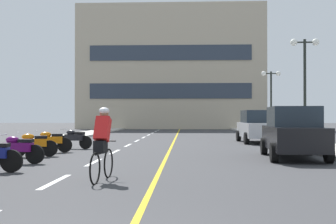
{
  "coord_description": "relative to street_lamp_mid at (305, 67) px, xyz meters",
  "views": [
    {
      "loc": [
        0.96,
        -3.43,
        1.48
      ],
      "look_at": [
        0.12,
        16.19,
        1.68
      ],
      "focal_mm": 45.07,
      "sensor_mm": 36.0,
      "label": 1
    }
  ],
  "objects": [
    {
      "name": "ground_plane",
      "position": [
        -7.0,
        2.8,
        -3.99
      ],
      "size": [
        140.0,
        140.0,
        0.0
      ],
      "primitive_type": "plane",
      "color": "#38383A"
    },
    {
      "name": "curb_left",
      "position": [
        -14.2,
        5.8,
        -3.93
      ],
      "size": [
        2.4,
        72.0,
        0.12
      ],
      "primitive_type": "cube",
      "color": "#B7B2A8",
      "rests_on": "ground"
    },
    {
      "name": "curb_right",
      "position": [
        0.2,
        5.8,
        -3.93
      ],
      "size": [
        2.4,
        72.0,
        0.12
      ],
      "primitive_type": "cube",
      "color": "#B7B2A8",
      "rests_on": "ground"
    },
    {
      "name": "lane_dash_1",
      "position": [
        -9.0,
        -12.2,
        -3.98
      ],
      "size": [
        0.14,
        2.2,
        0.01
      ],
      "primitive_type": "cube",
      "color": "silver",
      "rests_on": "ground"
    },
    {
      "name": "lane_dash_2",
      "position": [
        -9.0,
        -8.2,
        -3.98
      ],
      "size": [
        0.14,
        2.2,
        0.01
      ],
      "primitive_type": "cube",
      "color": "silver",
      "rests_on": "ground"
    },
    {
      "name": "lane_dash_3",
      "position": [
        -9.0,
        -4.2,
        -3.98
      ],
      "size": [
        0.14,
        2.2,
        0.01
      ],
      "primitive_type": "cube",
      "color": "silver",
      "rests_on": "ground"
    },
    {
      "name": "lane_dash_4",
      "position": [
        -9.0,
        -0.2,
        -3.98
      ],
      "size": [
        0.14,
        2.2,
        0.01
      ],
      "primitive_type": "cube",
      "color": "silver",
      "rests_on": "ground"
    },
    {
      "name": "lane_dash_5",
      "position": [
        -9.0,
        3.8,
        -3.98
      ],
      "size": [
        0.14,
        2.2,
        0.01
      ],
      "primitive_type": "cube",
      "color": "silver",
      "rests_on": "ground"
    },
    {
      "name": "lane_dash_6",
      "position": [
        -9.0,
        7.8,
        -3.98
      ],
      "size": [
        0.14,
        2.2,
        0.01
      ],
      "primitive_type": "cube",
      "color": "silver",
      "rests_on": "ground"
    },
    {
      "name": "lane_dash_7",
      "position": [
        -9.0,
        11.8,
        -3.98
      ],
      "size": [
        0.14,
        2.2,
        0.01
      ],
      "primitive_type": "cube",
      "color": "silver",
      "rests_on": "ground"
    },
    {
      "name": "lane_dash_8",
      "position": [
        -9.0,
        15.8,
        -3.98
      ],
      "size": [
        0.14,
        2.2,
        0.01
      ],
      "primitive_type": "cube",
      "color": "silver",
      "rests_on": "ground"
    },
    {
      "name": "lane_dash_9",
      "position": [
        -9.0,
        19.8,
        -3.98
      ],
      "size": [
        0.14,
        2.2,
        0.01
      ],
      "primitive_type": "cube",
      "color": "silver",
      "rests_on": "ground"
    },
    {
      "name": "lane_dash_10",
      "position": [
        -9.0,
        23.8,
        -3.98
      ],
      "size": [
        0.14,
        2.2,
        0.01
      ],
      "primitive_type": "cube",
      "color": "silver",
      "rests_on": "ground"
    },
    {
      "name": "lane_dash_11",
      "position": [
        -9.0,
        27.8,
        -3.98
      ],
      "size": [
        0.14,
        2.2,
        0.01
      ],
      "primitive_type": "cube",
      "color": "silver",
      "rests_on": "ground"
    },
    {
      "name": "centre_line_yellow",
      "position": [
        -6.75,
        5.8,
        -3.98
      ],
      "size": [
        0.12,
        66.0,
        0.01
      ],
      "primitive_type": "cube",
      "color": "gold",
      "rests_on": "ground"
    },
    {
      "name": "office_building",
      "position": [
        -7.85,
        31.05,
        3.36
      ],
      "size": [
        22.22,
        8.63,
        14.7
      ],
      "color": "#BCAD93",
      "rests_on": "ground"
    },
    {
      "name": "street_lamp_mid",
      "position": [
        0.0,
        0.0,
        0.0
      ],
      "size": [
        1.46,
        0.36,
        5.31
      ],
      "color": "black",
      "rests_on": "curb_right"
    },
    {
      "name": "street_lamp_far",
      "position": [
        0.39,
        10.44,
        -0.34
      ],
      "size": [
        1.46,
        0.36,
        4.78
      ],
      "color": "black",
      "rests_on": "curb_right"
    },
    {
      "name": "parked_car_near",
      "position": [
        -2.27,
        -6.65,
        -3.07
      ],
      "size": [
        2.16,
        4.31,
        1.82
      ],
      "color": "black",
      "rests_on": "ground"
    },
    {
      "name": "parked_car_mid",
      "position": [
        -2.03,
        2.18,
        -3.07
      ],
      "size": [
        2.01,
        4.24,
        1.82
      ],
      "color": "black",
      "rests_on": "ground"
    },
    {
      "name": "motorcycle_4",
      "position": [
        -11.29,
        -8.67,
        -3.51
      ],
      "size": [
        1.7,
        0.6,
        0.92
      ],
      "color": "black",
      "rests_on": "ground"
    },
    {
      "name": "motorcycle_5",
      "position": [
        -11.59,
        -6.55,
        -3.51
      ],
      "size": [
        1.64,
        0.79,
        0.92
      ],
      "color": "black",
      "rests_on": "ground"
    },
    {
      "name": "motorcycle_6",
      "position": [
        -11.54,
        -4.75,
        -3.51
      ],
      "size": [
        1.65,
        0.76,
        0.92
      ],
      "color": "black",
      "rests_on": "ground"
    },
    {
      "name": "motorcycle_7",
      "position": [
        -11.13,
        -2.62,
        -3.51
      ],
      "size": [
        1.67,
        0.69,
        0.92
      ],
      "color": "black",
      "rests_on": "ground"
    },
    {
      "name": "cyclist_rider",
      "position": [
        -7.97,
        -12.02,
        -3.1
      ],
      "size": [
        0.43,
        1.77,
        1.71
      ],
      "color": "black",
      "rests_on": "ground"
    }
  ]
}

